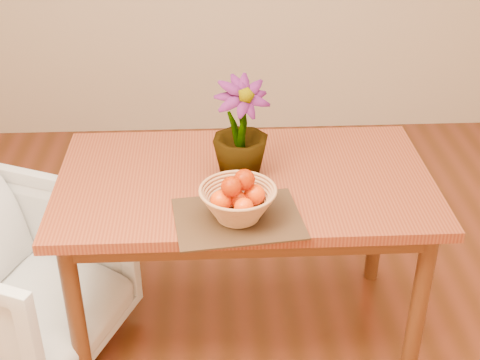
{
  "coord_description": "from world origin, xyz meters",
  "views": [
    {
      "loc": [
        -0.13,
        -1.85,
        2.01
      ],
      "look_at": [
        -0.03,
        0.08,
        0.87
      ],
      "focal_mm": 50.0,
      "sensor_mm": 36.0,
      "label": 1
    }
  ],
  "objects_px": {
    "potted_plant": "(241,129)",
    "armchair": "(17,277)",
    "wicker_basket": "(238,205)",
    "table": "(245,197)"
  },
  "relations": [
    {
      "from": "wicker_basket",
      "to": "potted_plant",
      "type": "relative_size",
      "value": 0.7
    },
    {
      "from": "table",
      "to": "armchair",
      "type": "bearing_deg",
      "value": -175.96
    },
    {
      "from": "table",
      "to": "armchair",
      "type": "height_order",
      "value": "table"
    },
    {
      "from": "table",
      "to": "armchair",
      "type": "distance_m",
      "value": 0.94
    },
    {
      "from": "table",
      "to": "potted_plant",
      "type": "distance_m",
      "value": 0.28
    },
    {
      "from": "potted_plant",
      "to": "armchair",
      "type": "relative_size",
      "value": 0.52
    },
    {
      "from": "wicker_basket",
      "to": "table",
      "type": "bearing_deg",
      "value": 82.11
    },
    {
      "from": "wicker_basket",
      "to": "armchair",
      "type": "xyz_separation_m",
      "value": [
        -0.85,
        0.22,
        -0.45
      ]
    },
    {
      "from": "potted_plant",
      "to": "armchair",
      "type": "xyz_separation_m",
      "value": [
        -0.88,
        -0.09,
        -0.58
      ]
    },
    {
      "from": "potted_plant",
      "to": "wicker_basket",
      "type": "bearing_deg",
      "value": -113.67
    }
  ]
}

